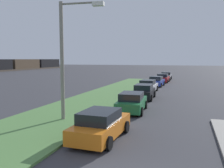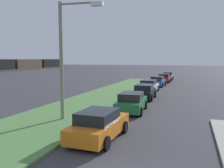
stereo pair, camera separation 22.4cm
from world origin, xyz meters
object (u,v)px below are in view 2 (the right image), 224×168
Objects in this scene: streetlight at (66,52)px; parked_car_orange at (99,125)px; parked_car_silver at (168,76)px; parked_car_red at (164,78)px; parked_car_green at (132,102)px; parked_car_white at (149,86)px; parked_car_black at (144,92)px; parked_car_blue at (158,81)px.

parked_car_orange is at bearing -129.29° from streetlight.
parked_car_red is at bearing 178.93° from parked_car_silver.
parked_car_green and parked_car_white have the same top height.
streetlight is at bearing 161.86° from parked_car_black.
streetlight is at bearing 171.78° from parked_car_white.
parked_car_blue is at bearing 0.06° from parked_car_black.
parked_car_blue is (24.42, 0.43, 0.00)m from parked_car_orange.
parked_car_blue is 6.31m from parked_car_red.
parked_car_orange is 12.74m from parked_car_black.
parked_car_red is (30.72, 0.15, 0.00)m from parked_car_orange.
parked_car_blue is at bearing -1.94° from parked_car_green.
parked_car_black is at bearing -1.67° from parked_car_green.
parked_car_black is 23.66m from parked_car_silver.
parked_car_orange is 30.72m from parked_car_red.
parked_car_white is at bearing -0.19° from parked_car_green.
parked_car_white and parked_car_red have the same top height.
parked_car_green is 1.01× the size of parked_car_black.
parked_car_orange is 1.00× the size of parked_car_white.
parked_car_blue and parked_car_silver have the same top height.
parked_car_white and parked_car_silver have the same top height.
parked_car_green and parked_car_red have the same top height.
parked_car_orange is 36.40m from parked_car_silver.
streetlight reaches higher than parked_car_orange.
parked_car_white is at bearing 3.88° from parked_car_orange.
streetlight is at bearing 175.56° from parked_car_blue.
parked_car_orange is 0.99× the size of parked_car_blue.
streetlight reaches higher than parked_car_red.
parked_car_green is 11.36m from parked_car_white.
parked_car_black is (6.11, 0.19, 0.00)m from parked_car_green.
streetlight reaches higher than parked_car_green.
parked_car_blue and parked_car_red have the same top height.
parked_car_red is 0.58× the size of streetlight.
parked_car_orange and parked_car_black have the same top height.
parked_car_orange and parked_car_red have the same top height.
streetlight is (-28.09, 3.07, 3.67)m from parked_car_red.
parked_car_red is (24.09, 0.18, 0.00)m from parked_car_green.
parked_car_blue is 0.58× the size of streetlight.
parked_car_red is 5.68m from parked_car_silver.
parked_car_silver is 34.11m from streetlight.
parked_car_black is 11.18m from streetlight.
parked_car_silver is (18.44, -0.49, 0.00)m from parked_car_white.
parked_car_black is 0.99× the size of parked_car_blue.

